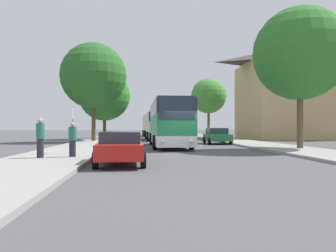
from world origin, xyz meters
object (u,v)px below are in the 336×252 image
pedestrian_waiting_far (40,138)px  tree_left_far (94,76)px  parked_car_right_far (187,133)px  bus_front (169,123)px  tree_left_near (105,95)px  parked_car_right_near (217,136)px  bus_stop_sign (73,124)px  pedestrian_waiting_near (72,139)px  bus_middle (158,125)px  bus_rear (152,125)px  tree_right_near (209,96)px  parked_car_left_curb (120,147)px  tree_right_mid (300,54)px

pedestrian_waiting_far → tree_left_far: size_ratio=0.18×
parked_car_right_far → pedestrian_waiting_far: pedestrian_waiting_far is taller
bus_front → tree_left_near: 17.77m
bus_front → parked_car_right_near: 6.33m
parked_car_right_near → bus_stop_sign: bearing=49.4°
parked_car_right_far → tree_left_far: tree_left_far is taller
parked_car_right_far → pedestrian_waiting_near: 31.02m
bus_middle → bus_rear: size_ratio=1.03×
pedestrian_waiting_far → bus_rear: bearing=-119.6°
bus_rear → tree_left_near: bearing=-117.3°
bus_rear → bus_stop_sign: (-5.65, -36.88, -0.19)m
bus_front → bus_stop_sign: (-5.80, -7.43, -0.16)m
parked_car_right_far → pedestrian_waiting_near: pedestrian_waiting_near is taller
pedestrian_waiting_near → tree_right_near: tree_right_near is taller
bus_rear → parked_car_right_near: 25.89m
parked_car_left_curb → tree_left_near: bearing=95.8°
bus_rear → tree_right_near: size_ratio=1.23×
bus_stop_sign → pedestrian_waiting_near: bus_stop_sign is taller
bus_middle → bus_stop_sign: 22.54m
bus_rear → tree_left_near: tree_left_near is taller
pedestrian_waiting_near → tree_right_mid: tree_right_mid is taller
bus_middle → tree_left_far: 10.24m
pedestrian_waiting_far → tree_left_near: bearing=-110.5°
parked_car_left_curb → pedestrian_waiting_near: size_ratio=2.58×
tree_left_near → tree_left_far: size_ratio=0.86×
bus_stop_sign → parked_car_right_far: bearing=69.7°
tree_right_near → pedestrian_waiting_near: bearing=-111.7°
parked_car_right_near → pedestrian_waiting_near: size_ratio=2.65×
bus_stop_sign → tree_left_near: bearing=91.8°
bus_front → pedestrian_waiting_far: 12.01m
parked_car_left_curb → parked_car_right_near: size_ratio=0.97×
bus_middle → tree_right_mid: size_ratio=1.25×
parked_car_left_curb → pedestrian_waiting_far: 4.05m
tree_left_near → tree_left_far: (-0.32, -7.57, 1.24)m
parked_car_left_curb → tree_left_far: (-3.77, 20.18, 6.00)m
bus_front → tree_left_far: tree_left_far is taller
parked_car_right_near → bus_rear: bearing=-77.2°
bus_rear → parked_car_left_curb: (-2.93, -41.08, -1.16)m
parked_car_right_near → tree_left_far: tree_left_far is taller
pedestrian_waiting_far → tree_right_near: 39.59m
bus_stop_sign → tree_left_far: size_ratio=0.25×
bus_front → tree_right_near: size_ratio=1.18×
bus_front → parked_car_right_far: bus_front is taller
bus_stop_sign → tree_right_near: 36.87m
parked_car_right_far → tree_right_near: (4.45, 6.16, 5.69)m
bus_middle → parked_car_right_far: size_ratio=2.64×
bus_middle → tree_left_far: bearing=-140.2°
bus_front → tree_right_mid: tree_right_mid is taller
pedestrian_waiting_near → bus_front: bearing=-50.3°
parked_car_left_curb → tree_right_mid: bearing=31.1°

